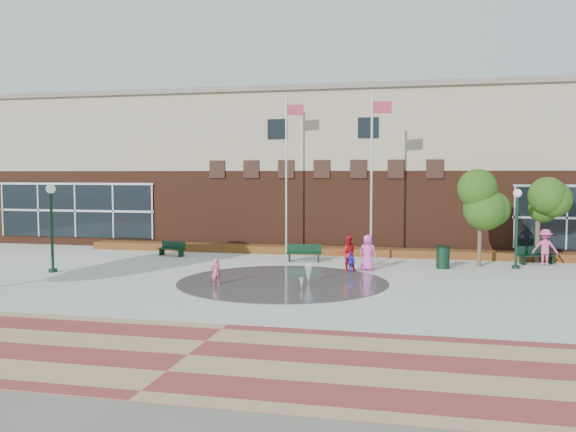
% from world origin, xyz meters
% --- Properties ---
extents(ground, '(120.00, 120.00, 0.00)m').
position_xyz_m(ground, '(0.00, 0.00, 0.00)').
color(ground, '#666056').
rests_on(ground, ground).
extents(plaza_concrete, '(46.00, 18.00, 0.01)m').
position_xyz_m(plaza_concrete, '(0.00, 4.00, 0.00)').
color(plaza_concrete, '#A8A8A0').
rests_on(plaza_concrete, ground).
extents(paver_band, '(46.00, 6.00, 0.01)m').
position_xyz_m(paver_band, '(0.00, -7.00, 0.00)').
color(paver_band, maroon).
rests_on(paver_band, ground).
extents(splash_pad, '(8.40, 8.40, 0.01)m').
position_xyz_m(splash_pad, '(0.00, 3.00, 0.00)').
color(splash_pad, '#383A3D').
rests_on(splash_pad, ground).
extents(library_building, '(44.40, 10.40, 9.20)m').
position_xyz_m(library_building, '(0.00, 17.48, 4.64)').
color(library_building, '#4B2517').
rests_on(library_building, ground).
extents(flower_bed, '(26.00, 1.20, 0.40)m').
position_xyz_m(flower_bed, '(0.00, 11.60, 0.00)').
color(flower_bed, maroon).
rests_on(flower_bed, ground).
extents(flagpole_left, '(0.98, 0.22, 8.41)m').
position_xyz_m(flagpole_left, '(-1.61, 11.01, 4.68)').
color(flagpole_left, silver).
rests_on(flagpole_left, ground).
extents(flagpole_right, '(1.01, 0.23, 8.26)m').
position_xyz_m(flagpole_right, '(3.03, 9.07, 4.61)').
color(flagpole_right, silver).
rests_on(flagpole_right, ground).
extents(lamp_left, '(0.41, 0.41, 3.89)m').
position_xyz_m(lamp_left, '(-10.44, 3.23, 2.42)').
color(lamp_left, black).
rests_on(lamp_left, ground).
extents(lamp_right, '(0.39, 0.39, 3.65)m').
position_xyz_m(lamp_right, '(9.61, 8.77, 2.27)').
color(lamp_right, black).
rests_on(lamp_right, ground).
extents(bench_left, '(1.62, 0.87, 0.79)m').
position_xyz_m(bench_left, '(-7.45, 9.26, 0.25)').
color(bench_left, black).
rests_on(bench_left, ground).
extents(bench_mid, '(1.75, 0.62, 0.86)m').
position_xyz_m(bench_mid, '(-0.27, 8.80, 0.28)').
color(bench_mid, black).
rests_on(bench_mid, ground).
extents(bench_right, '(1.79, 1.03, 0.87)m').
position_xyz_m(bench_right, '(10.75, 10.38, 0.28)').
color(bench_right, black).
rests_on(bench_right, ground).
extents(trash_can, '(0.64, 0.64, 1.05)m').
position_xyz_m(trash_can, '(6.35, 8.03, 0.53)').
color(trash_can, black).
rests_on(trash_can, ground).
extents(tree_mid, '(2.63, 2.63, 4.43)m').
position_xyz_m(tree_mid, '(8.02, 9.01, 3.23)').
color(tree_mid, '#463929').
rests_on(tree_mid, ground).
extents(tree_small_right, '(2.45, 2.45, 4.19)m').
position_xyz_m(tree_small_right, '(10.88, 10.90, 3.06)').
color(tree_small_right, '#463929').
rests_on(tree_small_right, ground).
extents(water_jet_a, '(0.40, 0.40, 0.78)m').
position_xyz_m(water_jet_a, '(1.03, 3.11, 0.00)').
color(water_jet_a, white).
rests_on(water_jet_a, ground).
extents(water_jet_b, '(0.18, 0.18, 0.40)m').
position_xyz_m(water_jet_b, '(1.01, 1.79, 0.00)').
color(water_jet_b, white).
rests_on(water_jet_b, ground).
extents(child_splash, '(0.47, 0.43, 1.08)m').
position_xyz_m(child_splash, '(-2.38, 1.82, 0.54)').
color(child_splash, '#E54D6C').
rests_on(child_splash, ground).
extents(adult_red, '(0.92, 0.80, 1.60)m').
position_xyz_m(adult_red, '(2.19, 6.39, 0.80)').
color(adult_red, red).
rests_on(adult_red, ground).
extents(adult_pink, '(0.86, 0.63, 1.62)m').
position_xyz_m(adult_pink, '(3.05, 6.73, 0.81)').
color(adult_pink, '#E147B9').
rests_on(adult_pink, ground).
extents(child_blue, '(0.57, 0.53, 0.94)m').
position_xyz_m(child_blue, '(2.40, 5.91, 0.47)').
color(child_blue, '#2B24C4').
rests_on(child_blue, ground).
extents(person_bench, '(1.24, 0.87, 1.76)m').
position_xyz_m(person_bench, '(11.05, 9.85, 0.88)').
color(person_bench, '#C9437E').
rests_on(person_bench, ground).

